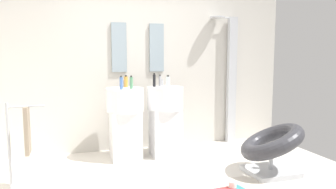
# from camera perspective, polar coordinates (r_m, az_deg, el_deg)

# --- Properties ---
(ground_plane) EXTENTS (4.80, 3.60, 0.04)m
(ground_plane) POSITION_cam_1_polar(r_m,az_deg,el_deg) (3.63, 0.32, -16.45)
(ground_plane) COLOR silver
(rear_partition) EXTENTS (4.80, 0.10, 2.60)m
(rear_partition) POSITION_cam_1_polar(r_m,az_deg,el_deg) (4.94, -5.47, 5.39)
(rear_partition) COLOR beige
(rear_partition) RESTS_ON ground_plane
(pedestal_sink_left) EXTENTS (0.51, 0.51, 1.09)m
(pedestal_sink_left) POSITION_cam_1_polar(r_m,az_deg,el_deg) (4.46, -7.61, -4.49)
(pedestal_sink_left) COLOR white
(pedestal_sink_left) RESTS_ON ground_plane
(pedestal_sink_right) EXTENTS (0.51, 0.51, 1.09)m
(pedestal_sink_right) POSITION_cam_1_polar(r_m,az_deg,el_deg) (4.58, -0.50, -4.11)
(pedestal_sink_right) COLOR white
(pedestal_sink_right) RESTS_ON ground_plane
(vanity_mirror_left) EXTENTS (0.22, 0.03, 0.72)m
(vanity_mirror_left) POSITION_cam_1_polar(r_m,az_deg,el_deg) (4.82, -8.71, 8.29)
(vanity_mirror_left) COLOR #8C9EA8
(vanity_mirror_right) EXTENTS (0.22, 0.03, 0.72)m
(vanity_mirror_right) POSITION_cam_1_polar(r_m,az_deg,el_deg) (4.94, -2.04, 8.32)
(vanity_mirror_right) COLOR #8C9EA8
(shower_column) EXTENTS (0.49, 0.24, 2.05)m
(shower_column) POSITION_cam_1_polar(r_m,az_deg,el_deg) (5.37, 11.11, 3.03)
(shower_column) COLOR #B7BABF
(shower_column) RESTS_ON ground_plane
(lounge_chair) EXTENTS (1.04, 1.04, 0.65)m
(lounge_chair) POSITION_cam_1_polar(r_m,az_deg,el_deg) (4.09, 17.92, -8.66)
(lounge_chair) COLOR #B7BABF
(lounge_chair) RESTS_ON ground_plane
(towel_rack) EXTENTS (0.37, 0.22, 0.95)m
(towel_rack) POSITION_cam_1_polar(r_m,az_deg,el_deg) (3.67, -24.19, -6.16)
(towel_rack) COLOR #B7BABF
(towel_rack) RESTS_ON ground_plane
(coffee_mug) EXTENTS (0.08, 0.08, 0.09)m
(coffee_mug) POSITION_cam_1_polar(r_m,az_deg,el_deg) (3.59, 11.40, -15.58)
(coffee_mug) COLOR white
(coffee_mug) RESTS_ON area_rug
(soap_bottle_amber) EXTENTS (0.05, 0.05, 0.17)m
(soap_bottle_amber) POSITION_cam_1_polar(r_m,az_deg,el_deg) (4.52, -7.48, 2.29)
(soap_bottle_amber) COLOR #C68C38
(soap_bottle_amber) RESTS_ON pedestal_sink_left
(soap_bottle_clear) EXTENTS (0.06, 0.06, 0.18)m
(soap_bottle_clear) POSITION_cam_1_polar(r_m,az_deg,el_deg) (4.34, -0.01, 2.22)
(soap_bottle_clear) COLOR silver
(soap_bottle_clear) RESTS_ON pedestal_sink_right
(soap_bottle_blue) EXTENTS (0.04, 0.04, 0.18)m
(soap_bottle_blue) POSITION_cam_1_polar(r_m,az_deg,el_deg) (4.20, -8.32, 2.03)
(soap_bottle_blue) COLOR #4C72B7
(soap_bottle_blue) RESTS_ON pedestal_sink_left
(soap_bottle_grey) EXTENTS (0.04, 0.04, 0.17)m
(soap_bottle_grey) POSITION_cam_1_polar(r_m,az_deg,el_deg) (4.63, -1.43, 2.44)
(soap_bottle_grey) COLOR #99999E
(soap_bottle_grey) RESTS_ON pedestal_sink_right
(soap_bottle_green) EXTENTS (0.04, 0.04, 0.18)m
(soap_bottle_green) POSITION_cam_1_polar(r_m,az_deg,el_deg) (4.27, -6.55, 2.10)
(soap_bottle_green) COLOR #59996B
(soap_bottle_green) RESTS_ON pedestal_sink_left
(soap_bottle_black) EXTENTS (0.04, 0.04, 0.19)m
(soap_bottle_black) POSITION_cam_1_polar(r_m,az_deg,el_deg) (4.54, -2.47, 2.52)
(soap_bottle_black) COLOR black
(soap_bottle_black) RESTS_ON pedestal_sink_right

